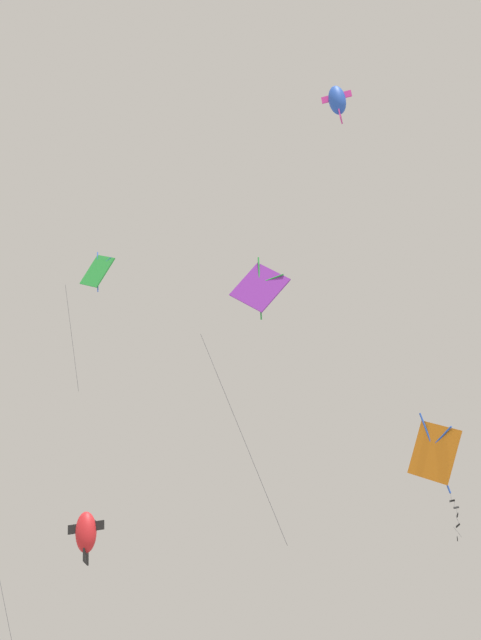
% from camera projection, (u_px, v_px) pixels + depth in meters
% --- Properties ---
extents(kite_diamond_near_left, '(2.34, 1.06, 4.40)m').
position_uv_depth(kite_diamond_near_left, '(434.00, 452.00, 33.96)').
color(kite_diamond_near_left, orange).
extents(kite_diamond_highest, '(2.35, 2.49, 8.66)m').
position_uv_depth(kite_diamond_highest, '(259.00, 289.00, 30.43)').
color(kite_diamond_highest, purple).
extents(kite_fish_low_drifter, '(3.30, 3.33, 9.62)m').
position_uv_depth(kite_fish_low_drifter, '(86.00, 533.00, 31.76)').
color(kite_fish_low_drifter, red).
extents(kite_diamond_near_right, '(2.14, 1.61, 6.46)m').
position_uv_depth(kite_diamond_near_right, '(97.00, 272.00, 41.02)').
color(kite_diamond_near_right, green).
extents(kite_fish_upper_right, '(1.14, 1.03, 1.57)m').
position_uv_depth(kite_fish_upper_right, '(337.00, 100.00, 37.43)').
color(kite_fish_upper_right, blue).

